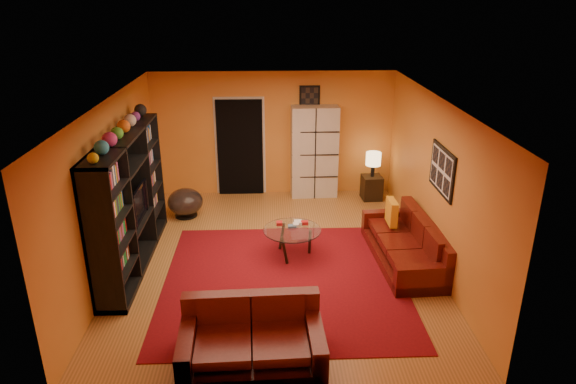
{
  "coord_description": "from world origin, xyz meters",
  "views": [
    {
      "loc": [
        -0.11,
        -7.43,
        4.1
      ],
      "look_at": [
        0.19,
        0.1,
        1.13
      ],
      "focal_mm": 32.0,
      "sensor_mm": 36.0,
      "label": 1
    }
  ],
  "objects_px": {
    "coffee_table": "(292,232)",
    "bowl_chair": "(185,202)",
    "side_table": "(372,187)",
    "table_lamp": "(373,159)",
    "tv": "(134,204)",
    "storage_cabinet": "(314,152)",
    "entertainment_unit": "(129,202)",
    "sofa": "(409,245)",
    "loveseat": "(252,337)"
  },
  "relations": [
    {
      "from": "tv",
      "to": "sofa",
      "type": "relative_size",
      "value": 0.41
    },
    {
      "from": "coffee_table",
      "to": "table_lamp",
      "type": "xyz_separation_m",
      "value": [
        1.79,
        2.44,
        0.44
      ]
    },
    {
      "from": "loveseat",
      "to": "bowl_chair",
      "type": "distance_m",
      "value": 4.41
    },
    {
      "from": "loveseat",
      "to": "table_lamp",
      "type": "height_order",
      "value": "table_lamp"
    },
    {
      "from": "bowl_chair",
      "to": "sofa",
      "type": "bearing_deg",
      "value": -26.46
    },
    {
      "from": "coffee_table",
      "to": "storage_cabinet",
      "type": "xyz_separation_m",
      "value": [
        0.59,
        2.71,
        0.53
      ]
    },
    {
      "from": "entertainment_unit",
      "to": "side_table",
      "type": "height_order",
      "value": "entertainment_unit"
    },
    {
      "from": "sofa",
      "to": "coffee_table",
      "type": "bearing_deg",
      "value": 169.55
    },
    {
      "from": "coffee_table",
      "to": "bowl_chair",
      "type": "relative_size",
      "value": 1.39
    },
    {
      "from": "entertainment_unit",
      "to": "table_lamp",
      "type": "height_order",
      "value": "entertainment_unit"
    },
    {
      "from": "tv",
      "to": "table_lamp",
      "type": "height_order",
      "value": "tv"
    },
    {
      "from": "bowl_chair",
      "to": "table_lamp",
      "type": "bearing_deg",
      "value": 11.33
    },
    {
      "from": "coffee_table",
      "to": "sofa",
      "type": "bearing_deg",
      "value": -7.21
    },
    {
      "from": "storage_cabinet",
      "to": "side_table",
      "type": "distance_m",
      "value": 1.42
    },
    {
      "from": "tv",
      "to": "sofa",
      "type": "distance_m",
      "value": 4.42
    },
    {
      "from": "bowl_chair",
      "to": "side_table",
      "type": "xyz_separation_m",
      "value": [
        3.77,
        0.76,
        -0.05
      ]
    },
    {
      "from": "sofa",
      "to": "storage_cabinet",
      "type": "height_order",
      "value": "storage_cabinet"
    },
    {
      "from": "tv",
      "to": "coffee_table",
      "type": "distance_m",
      "value": 2.55
    },
    {
      "from": "storage_cabinet",
      "to": "table_lamp",
      "type": "xyz_separation_m",
      "value": [
        1.19,
        -0.27,
        -0.09
      ]
    },
    {
      "from": "sofa",
      "to": "storage_cabinet",
      "type": "distance_m",
      "value": 3.29
    },
    {
      "from": "coffee_table",
      "to": "side_table",
      "type": "xyz_separation_m",
      "value": [
        1.79,
        2.44,
        -0.18
      ]
    },
    {
      "from": "tv",
      "to": "coffee_table",
      "type": "xyz_separation_m",
      "value": [
        2.49,
        0.03,
        -0.55
      ]
    },
    {
      "from": "entertainment_unit",
      "to": "tv",
      "type": "relative_size",
      "value": 3.31
    },
    {
      "from": "loveseat",
      "to": "bowl_chair",
      "type": "bearing_deg",
      "value": 16.28
    },
    {
      "from": "storage_cabinet",
      "to": "bowl_chair",
      "type": "distance_m",
      "value": 2.85
    },
    {
      "from": "side_table",
      "to": "table_lamp",
      "type": "relative_size",
      "value": 0.97
    },
    {
      "from": "entertainment_unit",
      "to": "storage_cabinet",
      "type": "height_order",
      "value": "entertainment_unit"
    },
    {
      "from": "tv",
      "to": "loveseat",
      "type": "height_order",
      "value": "tv"
    },
    {
      "from": "loveseat",
      "to": "storage_cabinet",
      "type": "distance_m",
      "value": 5.39
    },
    {
      "from": "entertainment_unit",
      "to": "loveseat",
      "type": "distance_m",
      "value": 3.19
    },
    {
      "from": "sofa",
      "to": "coffee_table",
      "type": "relative_size",
      "value": 2.33
    },
    {
      "from": "sofa",
      "to": "bowl_chair",
      "type": "height_order",
      "value": "sofa"
    },
    {
      "from": "entertainment_unit",
      "to": "tv",
      "type": "height_order",
      "value": "entertainment_unit"
    },
    {
      "from": "tv",
      "to": "loveseat",
      "type": "distance_m",
      "value": 3.19
    },
    {
      "from": "entertainment_unit",
      "to": "tv",
      "type": "xyz_separation_m",
      "value": [
        0.05,
        0.06,
        -0.07
      ]
    },
    {
      "from": "table_lamp",
      "to": "coffee_table",
      "type": "bearing_deg",
      "value": -126.21
    },
    {
      "from": "entertainment_unit",
      "to": "coffee_table",
      "type": "xyz_separation_m",
      "value": [
        2.54,
        0.09,
        -0.62
      ]
    },
    {
      "from": "coffee_table",
      "to": "side_table",
      "type": "distance_m",
      "value": 3.03
    },
    {
      "from": "tv",
      "to": "side_table",
      "type": "relative_size",
      "value": 1.81
    },
    {
      "from": "storage_cabinet",
      "to": "table_lamp",
      "type": "relative_size",
      "value": 3.73
    },
    {
      "from": "loveseat",
      "to": "coffee_table",
      "type": "distance_m",
      "value": 2.57
    },
    {
      "from": "entertainment_unit",
      "to": "loveseat",
      "type": "xyz_separation_m",
      "value": [
        1.94,
        -2.41,
        -0.77
      ]
    },
    {
      "from": "tv",
      "to": "storage_cabinet",
      "type": "distance_m",
      "value": 4.12
    },
    {
      "from": "entertainment_unit",
      "to": "side_table",
      "type": "xyz_separation_m",
      "value": [
        4.32,
        2.53,
        -0.8
      ]
    },
    {
      "from": "storage_cabinet",
      "to": "table_lamp",
      "type": "bearing_deg",
      "value": -14.66
    },
    {
      "from": "coffee_table",
      "to": "bowl_chair",
      "type": "xyz_separation_m",
      "value": [
        -1.99,
        1.68,
        -0.13
      ]
    },
    {
      "from": "storage_cabinet",
      "to": "bowl_chair",
      "type": "xyz_separation_m",
      "value": [
        -2.58,
        -1.03,
        -0.66
      ]
    },
    {
      "from": "side_table",
      "to": "sofa",
      "type": "bearing_deg",
      "value": -88.07
    },
    {
      "from": "sofa",
      "to": "tv",
      "type": "bearing_deg",
      "value": 174.03
    },
    {
      "from": "side_table",
      "to": "tv",
      "type": "bearing_deg",
      "value": -149.97
    }
  ]
}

